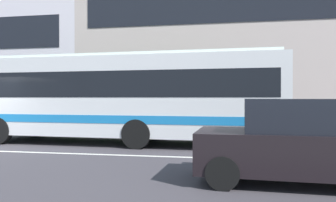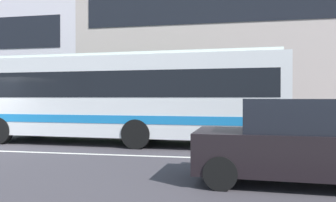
{
  "view_description": "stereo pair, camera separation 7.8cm",
  "coord_description": "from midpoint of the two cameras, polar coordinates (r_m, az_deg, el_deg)",
  "views": [
    {
      "loc": [
        8.66,
        -9.41,
        1.72
      ],
      "look_at": [
        6.46,
        2.8,
        1.6
      ],
      "focal_mm": 35.12,
      "sensor_mm": 36.0,
      "label": 1
    },
    {
      "loc": [
        8.74,
        -9.39,
        1.72
      ],
      "look_at": [
        6.46,
        2.8,
        1.6
      ],
      "focal_mm": 35.12,
      "sensor_mm": 36.0,
      "label": 2
    }
  ],
  "objects": [
    {
      "name": "hedge_row_far",
      "position": [
        17.3,
        -13.95,
        -3.58
      ],
      "size": [
        14.86,
        1.1,
        0.96
      ],
      "primitive_type": "cube",
      "color": "#246123",
      "rests_on": "ground_plane"
    },
    {
      "name": "sedan_oncoming",
      "position": [
        7.12,
        22.32,
        -6.85
      ],
      "size": [
        4.4,
        1.97,
        1.7
      ],
      "color": "black",
      "rests_on": "ground_plane"
    },
    {
      "name": "transit_bus",
      "position": [
        12.45,
        -7.03,
        1.0
      ],
      "size": [
        11.42,
        3.08,
        3.3
      ],
      "color": "silver",
      "rests_on": "ground_plane"
    },
    {
      "name": "apartment_block_right",
      "position": [
        24.14,
        14.6,
        11.31
      ],
      "size": [
        22.23,
        9.49,
        12.47
      ],
      "color": "#BAA9A1",
      "rests_on": "ground_plane"
    }
  ]
}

